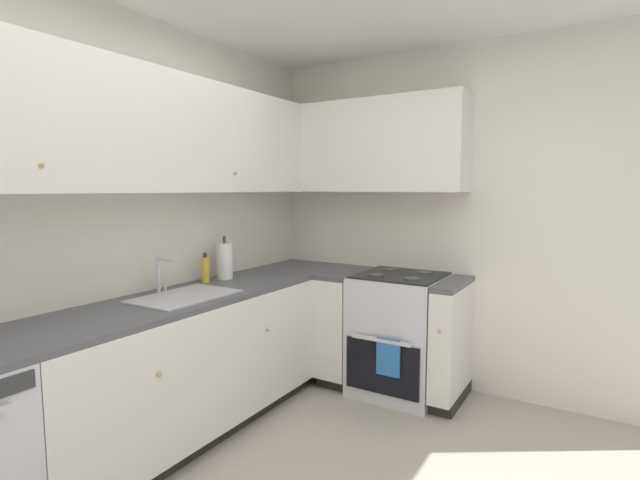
% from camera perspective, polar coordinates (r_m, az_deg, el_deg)
% --- Properties ---
extents(wall_back, '(4.17, 0.05, 2.56)m').
position_cam_1_polar(wall_back, '(2.92, -27.22, 0.78)').
color(wall_back, silver).
rests_on(wall_back, ground_plane).
extents(wall_right, '(0.05, 3.27, 2.56)m').
position_cam_1_polar(wall_right, '(3.69, 17.46, 2.15)').
color(wall_right, silver).
rests_on(wall_right, ground_plane).
extents(lower_cabinets_back, '(1.99, 0.62, 0.85)m').
position_cam_1_polar(lower_cabinets_back, '(3.11, -16.04, -14.65)').
color(lower_cabinets_back, silver).
rests_on(lower_cabinets_back, ground_plane).
extents(countertop_back, '(3.19, 0.60, 0.03)m').
position_cam_1_polar(countertop_back, '(2.99, -16.29, -6.82)').
color(countertop_back, '#4C4C51').
rests_on(countertop_back, lower_cabinets_back).
extents(lower_cabinets_right, '(0.62, 1.05, 0.85)m').
position_cam_1_polar(lower_cabinets_right, '(3.71, 7.54, -11.04)').
color(lower_cabinets_right, silver).
rests_on(lower_cabinets_right, ground_plane).
extents(countertop_right, '(0.60, 1.05, 0.03)m').
position_cam_1_polar(countertop_right, '(3.61, 7.62, -4.41)').
color(countertop_right, '#4C4C51').
rests_on(countertop_right, lower_cabinets_right).
extents(oven_range, '(0.68, 0.62, 1.03)m').
position_cam_1_polar(oven_range, '(3.67, 9.55, -10.91)').
color(oven_range, silver).
rests_on(oven_range, ground_plane).
extents(upper_cabinets_back, '(2.87, 0.34, 0.70)m').
position_cam_1_polar(upper_cabinets_back, '(2.94, -21.12, 12.12)').
color(upper_cabinets_back, silver).
extents(upper_cabinets_right, '(0.32, 1.60, 0.70)m').
position_cam_1_polar(upper_cabinets_right, '(3.79, 5.24, 11.05)').
color(upper_cabinets_right, silver).
extents(sink, '(0.60, 0.40, 0.10)m').
position_cam_1_polar(sink, '(2.97, -15.85, -7.32)').
color(sink, '#B7B7BC').
rests_on(sink, countertop_back).
extents(faucet, '(0.07, 0.16, 0.22)m').
position_cam_1_polar(faucet, '(3.09, -18.52, -3.59)').
color(faucet, silver).
rests_on(faucet, countertop_back).
extents(soap_bottle, '(0.06, 0.06, 0.20)m').
position_cam_1_polar(soap_bottle, '(3.35, -13.60, -3.45)').
color(soap_bottle, gold).
rests_on(soap_bottle, countertop_back).
extents(paper_towel_roll, '(0.11, 0.11, 0.32)m').
position_cam_1_polar(paper_towel_roll, '(3.46, -11.36, -2.48)').
color(paper_towel_roll, white).
rests_on(paper_towel_roll, countertop_back).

